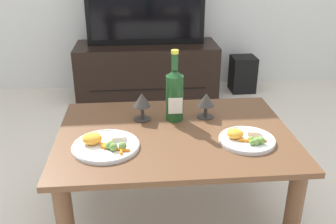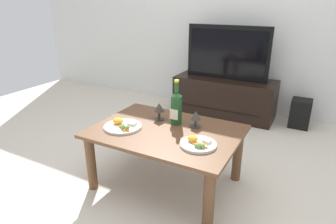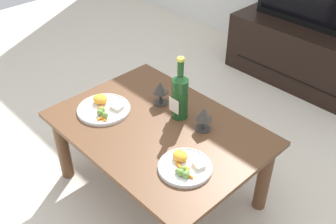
% 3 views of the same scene
% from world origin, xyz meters
% --- Properties ---
extents(ground_plane, '(6.40, 6.40, 0.00)m').
position_xyz_m(ground_plane, '(0.00, 0.00, 0.00)').
color(ground_plane, beige).
extents(back_wall, '(6.40, 0.10, 2.60)m').
position_xyz_m(back_wall, '(0.00, 1.93, 1.30)').
color(back_wall, silver).
rests_on(back_wall, ground_plane).
extents(dining_table, '(1.05, 0.75, 0.45)m').
position_xyz_m(dining_table, '(0.00, 0.00, 0.37)').
color(dining_table, brown).
rests_on(dining_table, ground_plane).
extents(tv_stand, '(1.19, 0.45, 0.46)m').
position_xyz_m(tv_stand, '(-0.07, 1.61, 0.23)').
color(tv_stand, black).
rests_on(tv_stand, ground_plane).
extents(tv_screen, '(0.97, 0.05, 0.61)m').
position_xyz_m(tv_screen, '(-0.07, 1.61, 0.77)').
color(tv_screen, black).
rests_on(tv_screen, tv_stand).
extents(floor_speaker, '(0.21, 0.21, 0.32)m').
position_xyz_m(floor_speaker, '(0.79, 1.66, 0.16)').
color(floor_speaker, black).
rests_on(floor_speaker, ground_plane).
extents(wine_bottle, '(0.08, 0.08, 0.34)m').
position_xyz_m(wine_bottle, '(0.01, 0.14, 0.59)').
color(wine_bottle, '#19471E').
rests_on(wine_bottle, dining_table).
extents(goblet_left, '(0.08, 0.08, 0.14)m').
position_xyz_m(goblet_left, '(-0.14, 0.15, 0.55)').
color(goblet_left, '#38332D').
rests_on(goblet_left, dining_table).
extents(goblet_right, '(0.08, 0.08, 0.13)m').
position_xyz_m(goblet_right, '(0.17, 0.15, 0.54)').
color(goblet_right, '#38332D').
rests_on(goblet_right, dining_table).
extents(dinner_plate_left, '(0.28, 0.28, 0.06)m').
position_xyz_m(dinner_plate_left, '(-0.30, -0.11, 0.47)').
color(dinner_plate_left, white).
rests_on(dinner_plate_left, dining_table).
extents(dinner_plate_right, '(0.24, 0.24, 0.05)m').
position_xyz_m(dinner_plate_right, '(0.30, -0.11, 0.47)').
color(dinner_plate_right, white).
rests_on(dinner_plate_right, dining_table).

